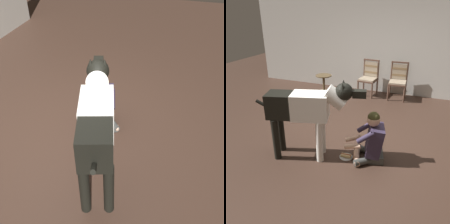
# 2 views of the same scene
# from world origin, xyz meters

# --- Properties ---
(ground_plane) EXTENTS (14.81, 14.81, 0.00)m
(ground_plane) POSITION_xyz_m (0.00, 0.00, 0.00)
(ground_plane) COLOR #3E2A20
(person_sitting_on_floor) EXTENTS (0.70, 0.59, 0.86)m
(person_sitting_on_floor) POSITION_xyz_m (0.35, -0.37, 0.35)
(person_sitting_on_floor) COLOR #464743
(person_sitting_on_floor) RESTS_ON ground
(large_dog) EXTENTS (1.69, 0.65, 1.33)m
(large_dog) POSITION_xyz_m (-0.64, -0.66, 0.87)
(large_dog) COLOR white
(large_dog) RESTS_ON ground
(hot_dog_on_plate) EXTENTS (0.23, 0.23, 0.06)m
(hot_dog_on_plate) POSITION_xyz_m (-0.04, -0.48, 0.03)
(hot_dog_on_plate) COLOR silver
(hot_dog_on_plate) RESTS_ON ground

